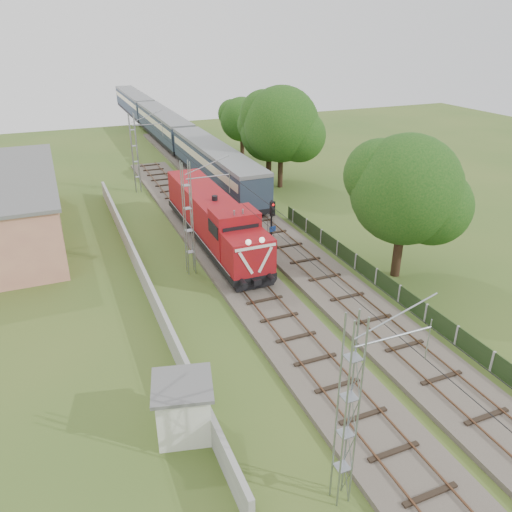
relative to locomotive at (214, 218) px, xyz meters
name	(u,v)px	position (x,y,z in m)	size (l,w,h in m)	color
ground	(309,358)	(0.00, -15.89, -2.27)	(140.00, 140.00, 0.00)	#3B5A21
track_main	(258,294)	(0.00, -8.89, -2.09)	(4.20, 70.00, 0.45)	#6B6054
track_side	(253,217)	(5.00, 4.11, -2.09)	(4.20, 80.00, 0.45)	#6B6054
catenary	(189,219)	(-2.95, -3.89, 1.78)	(3.31, 70.00, 8.00)	gray
boundary_wall	(141,272)	(-6.50, -3.89, -1.52)	(0.25, 40.00, 1.50)	#9E9E99
station_building	(4,206)	(-15.00, 8.11, 0.36)	(8.40, 20.40, 5.22)	tan
fence	(400,294)	(8.00, -12.89, -1.67)	(0.12, 32.00, 1.20)	black
locomotive	(214,218)	(0.00, 0.00, 0.00)	(3.05, 17.40, 4.42)	black
coach_rake	(164,124)	(5.00, 38.54, 0.34)	(3.17, 70.63, 3.66)	black
signal_post	(272,221)	(2.86, -4.64, 1.03)	(0.53, 0.41, 4.81)	black
relay_hut	(184,408)	(-7.40, -18.43, -0.96)	(3.03, 3.03, 2.59)	silver
tree_a	(407,191)	(10.15, -9.75, 3.87)	(7.59, 7.23, 9.84)	#3E2719
tree_b	(282,125)	(11.46, 12.03, 4.26)	(8.07, 7.68, 10.46)	#3E2719
tree_c	(270,133)	(11.25, 14.65, 2.99)	(6.51, 6.20, 8.44)	#3E2719
tree_d	(242,120)	(12.51, 26.07, 2.45)	(5.84, 5.56, 7.57)	#3E2719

